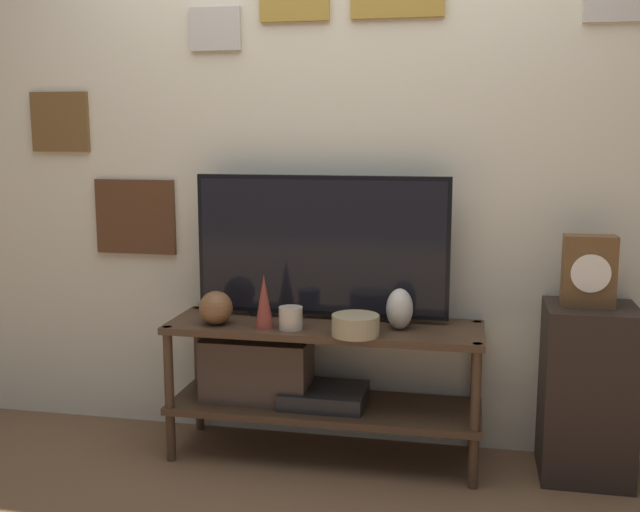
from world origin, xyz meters
The scene contains 11 objects.
ground_plane centered at (0.00, 0.00, 0.00)m, with size 12.00×12.00×0.00m, color brown.
wall_back centered at (0.00, 0.50, 1.36)m, with size 6.40×0.08×2.70m.
media_console centered at (-0.12, 0.25, 0.38)m, with size 1.34×0.41×0.60m.
television centered at (-0.03, 0.34, 0.92)m, with size 1.11×0.05×0.63m.
vase_urn_stoneware centered at (0.32, 0.23, 0.68)m, with size 0.11×0.13×0.17m.
vase_wide_bowl centered at (0.16, 0.09, 0.64)m, with size 0.19×0.19×0.08m.
vase_slim_bronze centered at (-0.23, 0.13, 0.71)m, with size 0.08×0.08×0.23m.
vase_round_glass centered at (-0.45, 0.15, 0.67)m, with size 0.14×0.14×0.14m.
candle_jar centered at (-0.12, 0.14, 0.64)m, with size 0.10×0.10×0.09m.
side_table centered at (1.09, 0.28, 0.36)m, with size 0.36×0.34×0.72m.
mantel_clock centered at (1.07, 0.28, 0.86)m, with size 0.20×0.11×0.29m.
Camera 1 is at (0.60, -2.80, 1.40)m, focal length 42.00 mm.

